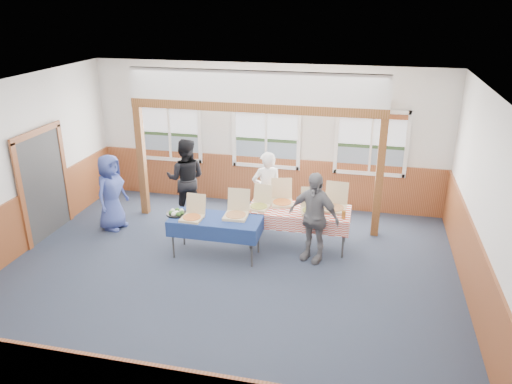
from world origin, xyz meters
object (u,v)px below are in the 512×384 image
at_px(table_right, 299,212).
at_px(woman_white, 267,191).
at_px(person_grey, 314,217).
at_px(table_left, 216,221).
at_px(man_blue, 111,192).
at_px(woman_black, 186,179).

distance_m(table_right, woman_white, 0.96).
distance_m(woman_white, person_grey, 1.53).
bearing_deg(table_left, table_right, 36.29).
bearing_deg(woman_white, person_grey, 111.44).
bearing_deg(table_right, table_left, -153.97).
relative_size(table_left, woman_white, 1.05).
distance_m(man_blue, person_grey, 4.21).
relative_size(woman_white, woman_black, 0.95).
distance_m(table_left, man_blue, 2.53).
bearing_deg(woman_white, table_right, 118.22).
height_order(woman_white, person_grey, person_grey).
height_order(table_right, man_blue, man_blue).
relative_size(woman_black, man_blue, 1.10).
distance_m(woman_white, woman_black, 1.83).
bearing_deg(woman_black, man_blue, 25.35).
bearing_deg(person_grey, woman_black, 177.76).
xyz_separation_m(woman_black, man_blue, (-1.29, -0.89, -0.08)).
xyz_separation_m(table_right, person_grey, (0.33, -0.49, 0.14)).
height_order(table_left, woman_black, woman_black).
bearing_deg(table_right, woman_black, 160.77).
xyz_separation_m(woman_white, person_grey, (1.08, -1.08, 0.01)).
xyz_separation_m(woman_black, person_grey, (2.89, -1.30, -0.04)).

